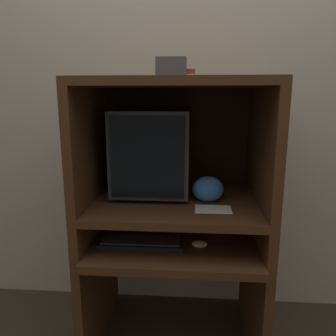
# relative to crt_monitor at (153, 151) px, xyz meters

# --- Properties ---
(wall_back) EXTENTS (6.00, 0.06, 2.60)m
(wall_back) POSITION_rel_crt_monitor_xyz_m (0.12, 0.29, 0.29)
(wall_back) COLOR beige
(wall_back) RESTS_ON ground_plane
(desk_base) EXTENTS (0.85, 0.69, 0.60)m
(desk_base) POSITION_rel_crt_monitor_xyz_m (0.12, -0.13, -0.62)
(desk_base) COLOR #4C2D19
(desk_base) RESTS_ON ground_plane
(desk_monitor_shelf) EXTENTS (0.85, 0.66, 0.18)m
(desk_monitor_shelf) POSITION_rel_crt_monitor_xyz_m (0.12, -0.09, -0.26)
(desk_monitor_shelf) COLOR #4C2D19
(desk_monitor_shelf) RESTS_ON desk_base
(hutch_upper) EXTENTS (0.85, 0.66, 0.57)m
(hutch_upper) POSITION_rel_crt_monitor_xyz_m (0.12, -0.06, 0.15)
(hutch_upper) COLOR #4C2D19
(hutch_upper) RESTS_ON desk_monitor_shelf
(crt_monitor) EXTENTS (0.37, 0.42, 0.43)m
(crt_monitor) POSITION_rel_crt_monitor_xyz_m (0.00, 0.00, 0.00)
(crt_monitor) COLOR #333338
(crt_monitor) RESTS_ON desk_monitor_shelf
(keyboard) EXTENTS (0.39, 0.14, 0.03)m
(keyboard) POSITION_rel_crt_monitor_xyz_m (-0.03, -0.23, -0.39)
(keyboard) COLOR black
(keyboard) RESTS_ON desk_base
(mouse) EXTENTS (0.07, 0.05, 0.03)m
(mouse) POSITION_rel_crt_monitor_xyz_m (0.24, -0.24, -0.39)
(mouse) COLOR #B7B7B7
(mouse) RESTS_ON desk_base
(snack_bag) EXTENTS (0.15, 0.11, 0.12)m
(snack_bag) POSITION_rel_crt_monitor_xyz_m (0.28, -0.13, -0.16)
(snack_bag) COLOR #336BB7
(snack_bag) RESTS_ON desk_monitor_shelf
(book_stack) EXTENTS (0.18, 0.15, 0.04)m
(book_stack) POSITION_rel_crt_monitor_xyz_m (0.12, -0.06, 0.37)
(book_stack) COLOR beige
(book_stack) RESTS_ON hutch_upper
(paper_card) EXTENTS (0.16, 0.10, 0.00)m
(paper_card) POSITION_rel_crt_monitor_xyz_m (0.30, -0.24, -0.22)
(paper_card) COLOR white
(paper_card) RESTS_ON desk_monitor_shelf
(storage_box) EXTENTS (0.14, 0.12, 0.10)m
(storage_box) POSITION_rel_crt_monitor_xyz_m (0.10, -0.09, 0.39)
(storage_box) COLOR #4C4C51
(storage_box) RESTS_ON hutch_upper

